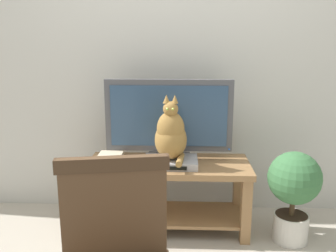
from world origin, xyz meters
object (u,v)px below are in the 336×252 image
object	(u,v)px
tv	(169,118)
cat	(171,135)
potted_plant	(294,188)
tv_stand	(168,184)
media_box	(171,162)
book_stack	(111,158)

from	to	relation	value
tv	cat	xyz separation A→B (m)	(0.02, -0.16, -0.09)
tv	potted_plant	xyz separation A→B (m)	(0.88, -0.25, -0.44)
potted_plant	tv_stand	bearing A→B (deg)	170.01
media_box	tv	bearing A→B (deg)	97.95
potted_plant	tv	bearing A→B (deg)	164.45
media_box	book_stack	world-z (taller)	book_stack
media_box	potted_plant	xyz separation A→B (m)	(0.86, -0.10, -0.15)
tv_stand	cat	bearing A→B (deg)	-72.33
cat	potted_plant	size ratio (longest dim) A/B	0.71
book_stack	potted_plant	xyz separation A→B (m)	(1.31, -0.15, -0.16)
tv	book_stack	xyz separation A→B (m)	(-0.43, -0.10, -0.28)
tv_stand	book_stack	distance (m)	0.47
tv	potted_plant	size ratio (longest dim) A/B	1.43
tv	media_box	size ratio (longest dim) A/B	2.44
tv_stand	potted_plant	bearing A→B (deg)	-9.99
book_stack	potted_plant	bearing A→B (deg)	-6.51
tv	book_stack	distance (m)	0.52
tv_stand	cat	world-z (taller)	cat
tv_stand	book_stack	size ratio (longest dim) A/B	5.91
cat	tv	bearing A→B (deg)	97.66
book_stack	potted_plant	size ratio (longest dim) A/B	0.31
tv	media_box	bearing A→B (deg)	-82.05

